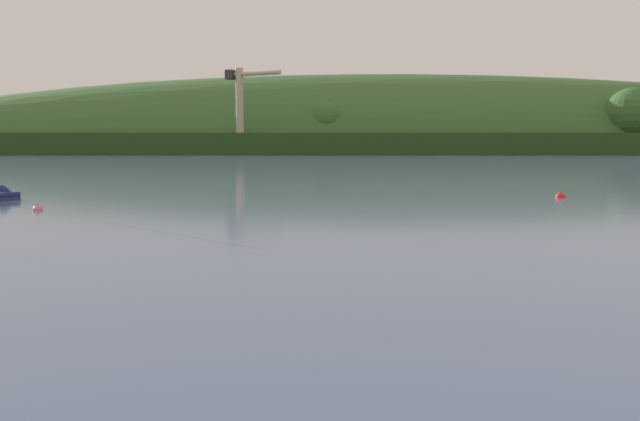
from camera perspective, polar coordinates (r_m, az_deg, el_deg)
far_shoreline_hill at (r=243.22m, az=4.97°, el=5.00°), size 486.36×115.30×52.63m
dockside_crane at (r=198.18m, az=-6.52°, el=8.16°), size 16.21×11.00×23.97m
mooring_buoy_off_fishing_boat at (r=47.26m, az=-22.21°, el=0.01°), size 0.65×0.65×0.73m
mooring_buoy_far_upstream at (r=56.42m, az=19.17°, el=1.03°), size 0.78×0.78×0.86m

